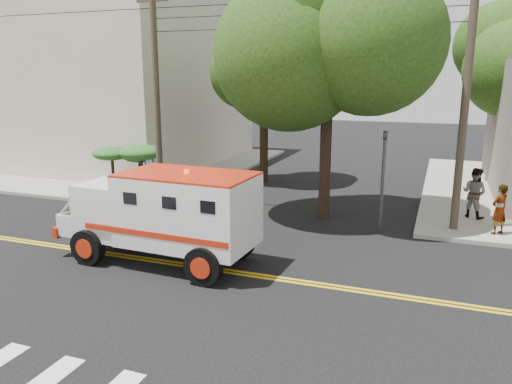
% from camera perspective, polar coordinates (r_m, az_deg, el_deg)
% --- Properties ---
extents(ground, '(100.00, 100.00, 0.00)m').
position_cam_1_polar(ground, '(14.59, -4.03, -8.93)').
color(ground, black).
rests_on(ground, ground).
extents(sidewalk_nw, '(17.00, 17.00, 0.15)m').
position_cam_1_polar(sidewalk_nw, '(32.58, -15.87, 3.14)').
color(sidewalk_nw, gray).
rests_on(sidewalk_nw, ground).
extents(building_left, '(16.00, 14.00, 10.00)m').
position_cam_1_polar(building_left, '(34.53, -17.65, 12.05)').
color(building_left, beige).
rests_on(building_left, sidewalk_nw).
extents(utility_pole_left, '(0.28, 0.28, 9.00)m').
position_cam_1_polar(utility_pole_left, '(21.49, -11.29, 10.32)').
color(utility_pole_left, '#382D23').
rests_on(utility_pole_left, ground).
extents(utility_pole_right, '(0.28, 0.28, 9.00)m').
position_cam_1_polar(utility_pole_right, '(18.50, 22.77, 9.13)').
color(utility_pole_right, '#382D23').
rests_on(utility_pole_right, ground).
extents(tree_main, '(6.08, 5.70, 9.85)m').
position_cam_1_polar(tree_main, '(18.92, 9.57, 18.22)').
color(tree_main, black).
rests_on(tree_main, ground).
extents(tree_left, '(4.48, 4.20, 7.70)m').
position_cam_1_polar(tree_left, '(25.46, 1.46, 13.75)').
color(tree_left, black).
rests_on(tree_left, ground).
extents(traffic_signal, '(0.15, 0.18, 3.60)m').
position_cam_1_polar(traffic_signal, '(18.26, 14.34, 2.49)').
color(traffic_signal, '#3F3F42').
rests_on(traffic_signal, ground).
extents(accessibility_sign, '(0.45, 0.10, 2.02)m').
position_cam_1_polar(accessibility_sign, '(22.32, -12.01, 2.27)').
color(accessibility_sign, '#3F3F42').
rests_on(accessibility_sign, ground).
extents(palm_planter, '(3.52, 2.63, 2.36)m').
position_cam_1_polar(palm_planter, '(23.32, -14.02, 3.33)').
color(palm_planter, '#1E3314').
rests_on(palm_planter, sidewalk_nw).
extents(armored_truck, '(6.19, 2.68, 2.78)m').
position_cam_1_polar(armored_truck, '(14.96, -10.38, -2.16)').
color(armored_truck, silver).
rests_on(armored_truck, ground).
extents(pedestrian_a, '(0.75, 0.75, 1.75)m').
position_cam_1_polar(pedestrian_a, '(18.96, 26.06, -1.79)').
color(pedestrian_a, gray).
rests_on(pedestrian_a, sidewalk_ne).
extents(pedestrian_b, '(1.17, 1.09, 1.93)m').
position_cam_1_polar(pedestrian_b, '(20.77, 23.67, -0.08)').
color(pedestrian_b, gray).
rests_on(pedestrian_b, sidewalk_ne).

